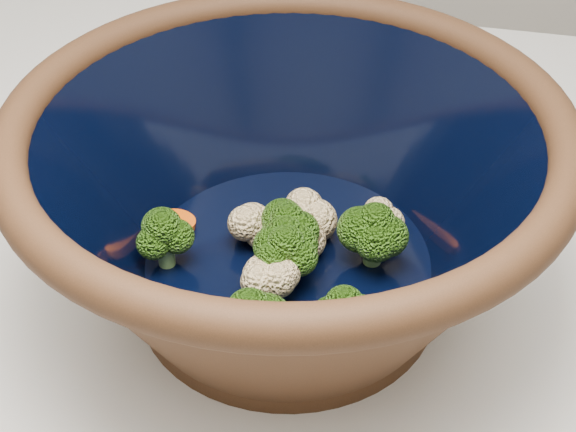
% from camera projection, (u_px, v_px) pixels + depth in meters
% --- Properties ---
extents(mixing_bowl, '(0.41, 0.41, 0.17)m').
position_uv_depth(mixing_bowl, '(288.00, 198.00, 0.55)').
color(mixing_bowl, black).
rests_on(mixing_bowl, counter).
extents(vegetable_pile, '(0.19, 0.18, 0.06)m').
position_uv_depth(vegetable_pile, '(288.00, 248.00, 0.56)').
color(vegetable_pile, '#608442').
rests_on(vegetable_pile, mixing_bowl).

